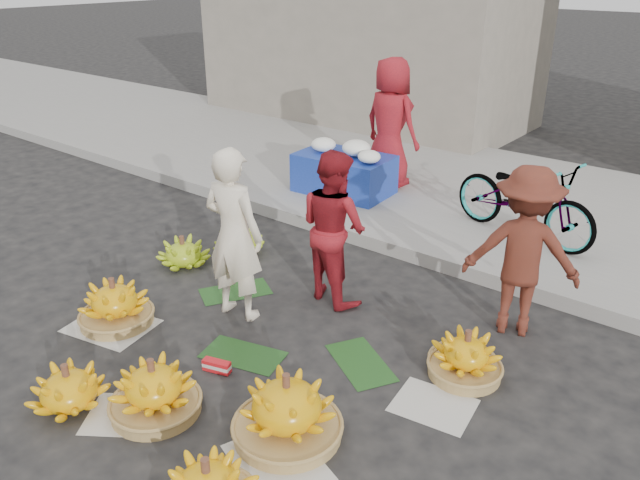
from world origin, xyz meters
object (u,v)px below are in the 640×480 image
Objects in this scene: banana_bunch_0 at (115,304)px; flower_table at (344,171)px; vendor_cream at (234,235)px; banana_bunch_4 at (287,409)px; bicycle at (525,198)px.

flower_table is at bearing 93.86° from banana_bunch_0.
banana_bunch_0 is 3.68m from flower_table.
vendor_cream reaches higher than flower_table.
banana_bunch_0 is at bearing 176.20° from banana_bunch_4.
banana_bunch_4 is 3.87m from bicycle.
banana_bunch_0 is 0.53× the size of flower_table.
banana_bunch_4 reaches higher than banana_bunch_0.
banana_bunch_4 is 0.43× the size of bicycle.
banana_bunch_4 is 0.47× the size of vendor_cream.
banana_bunch_4 is at bearing -168.44° from bicycle.
flower_table is (-0.96, 2.89, -0.36)m from vendor_cream.
banana_bunch_4 is 1.74m from vendor_cream.
flower_table reaches higher than banana_bunch_4.
flower_table is 2.36m from bicycle.
bicycle is at bearing -123.31° from vendor_cream.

